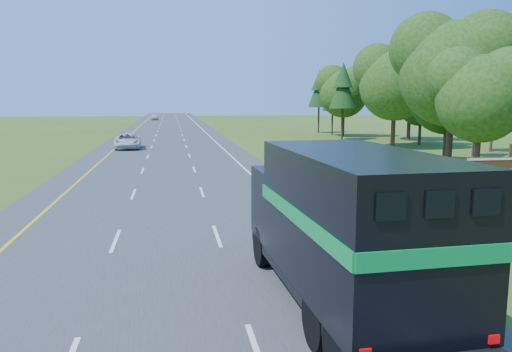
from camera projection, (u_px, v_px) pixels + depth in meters
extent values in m
cube|color=#38383A|center=(169.00, 145.00, 56.22)|extent=(15.00, 260.00, 0.04)
cube|color=yellow|center=(119.00, 145.00, 55.30)|extent=(0.15, 260.00, 0.01)
cube|color=white|center=(218.00, 144.00, 57.13)|extent=(0.15, 260.00, 0.01)
cylinder|color=black|center=(263.00, 246.00, 15.17)|extent=(0.43, 1.22, 1.21)
cylinder|color=black|center=(335.00, 242.00, 15.63)|extent=(0.43, 1.22, 1.21)
cylinder|color=black|center=(319.00, 320.00, 10.08)|extent=(0.43, 1.22, 1.21)
cylinder|color=black|center=(423.00, 310.00, 10.54)|extent=(0.43, 1.22, 1.21)
cylinder|color=black|center=(343.00, 352.00, 8.81)|extent=(0.43, 1.22, 1.21)
cylinder|color=black|center=(460.00, 339.00, 9.27)|extent=(0.43, 1.22, 1.21)
cube|color=black|center=(341.00, 279.00, 11.99)|extent=(2.94, 8.85, 0.31)
cube|color=black|center=(301.00, 203.00, 15.09)|extent=(2.75, 2.07, 2.08)
cube|color=black|center=(292.00, 180.00, 15.98)|extent=(2.41, 0.15, 0.66)
cube|color=black|center=(356.00, 220.00, 10.99)|extent=(2.96, 6.45, 3.01)
cube|color=#078733|center=(437.00, 258.00, 7.87)|extent=(2.74, 0.14, 0.33)
cube|color=#078733|center=(295.00, 216.00, 10.69)|extent=(0.27, 6.35, 0.33)
cube|color=#078733|center=(414.00, 210.00, 11.25)|extent=(0.27, 6.35, 0.33)
cube|color=black|center=(391.00, 207.00, 7.57)|extent=(0.49, 0.06, 0.44)
cube|color=black|center=(440.00, 204.00, 7.74)|extent=(0.49, 0.06, 0.44)
cube|color=black|center=(487.00, 202.00, 7.90)|extent=(0.49, 0.06, 0.44)
cube|color=#B20505|center=(494.00, 339.00, 8.33)|extent=(0.20, 0.05, 0.15)
imported|color=silver|center=(128.00, 141.00, 51.29)|extent=(2.88, 5.75, 1.56)
imported|color=silver|center=(155.00, 117.00, 122.07)|extent=(1.89, 4.22, 1.41)
cylinder|color=gray|center=(470.00, 218.00, 14.72)|extent=(0.11, 0.11, 3.18)
cube|color=#4E2710|center=(499.00, 184.00, 14.68)|extent=(2.23, 0.13, 1.59)
cube|color=white|center=(500.00, 184.00, 14.64)|extent=(2.12, 0.07, 1.53)
cube|color=#FE370D|center=(459.00, 255.00, 14.74)|extent=(0.07, 0.04, 0.99)
cube|color=white|center=(459.00, 246.00, 14.70)|extent=(0.08, 0.05, 0.11)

